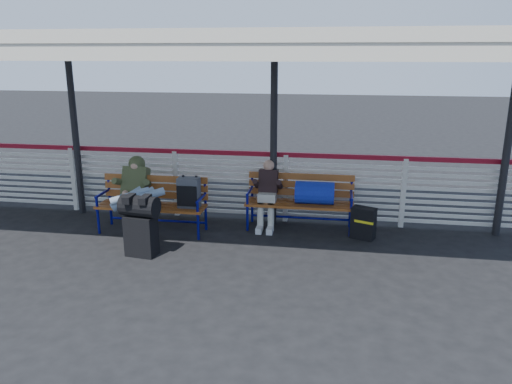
% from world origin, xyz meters
% --- Properties ---
extents(ground, '(60.00, 60.00, 0.00)m').
position_xyz_m(ground, '(0.00, 0.00, 0.00)').
color(ground, black).
rests_on(ground, ground).
extents(fence, '(12.08, 0.08, 1.24)m').
position_xyz_m(fence, '(0.00, 1.90, 0.66)').
color(fence, silver).
rests_on(fence, ground).
extents(canopy, '(12.60, 3.60, 3.16)m').
position_xyz_m(canopy, '(-0.00, 0.87, 3.04)').
color(canopy, silver).
rests_on(canopy, ground).
extents(luggage_stack, '(0.59, 0.38, 0.91)m').
position_xyz_m(luggage_stack, '(0.08, -0.01, 0.50)').
color(luggage_stack, black).
rests_on(luggage_stack, ground).
extents(bench_left, '(1.80, 0.56, 0.96)m').
position_xyz_m(bench_left, '(0.11, 1.02, 0.61)').
color(bench_left, '#AB6021').
rests_on(bench_left, ground).
extents(bench_right, '(1.80, 0.56, 0.92)m').
position_xyz_m(bench_right, '(2.42, 1.53, 0.61)').
color(bench_right, '#AB6021').
rests_on(bench_right, ground).
extents(traveler_man, '(0.94, 1.64, 0.77)m').
position_xyz_m(traveler_man, '(-0.27, 0.68, 0.74)').
color(traveler_man, '#8698B5').
rests_on(traveler_man, ground).
extents(companion_person, '(0.32, 0.66, 1.15)m').
position_xyz_m(companion_person, '(1.73, 1.53, 0.60)').
color(companion_person, beige).
rests_on(companion_person, ground).
extents(suitcase_side, '(0.42, 0.35, 0.52)m').
position_xyz_m(suitcase_side, '(3.33, 1.23, 0.26)').
color(suitcase_side, black).
rests_on(suitcase_side, ground).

